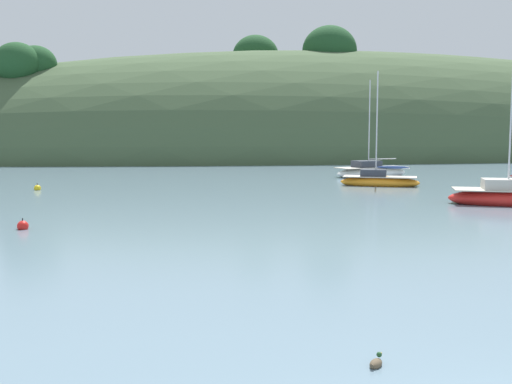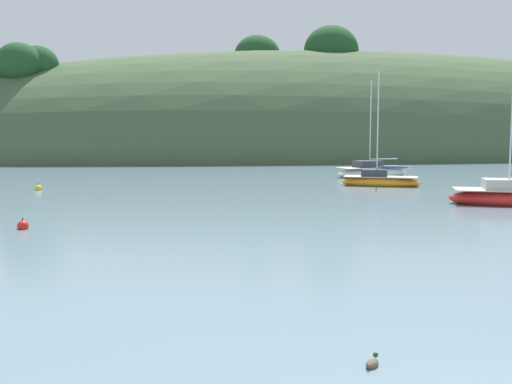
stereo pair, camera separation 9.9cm
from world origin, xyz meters
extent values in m
ellipsoid|color=#425638|center=(25.00, 76.92, 0.00)|extent=(150.00, 36.00, 29.87)
ellipsoid|color=#1E4723|center=(-19.28, 70.40, 11.74)|extent=(5.48, 4.98, 4.98)
ellipsoid|color=#1E4723|center=(11.02, 79.04, 14.27)|extent=(6.57, 5.98, 5.98)
ellipsoid|color=#1E4723|center=(-17.39, 71.64, 11.82)|extent=(4.94, 4.49, 4.49)
ellipsoid|color=#1E4723|center=(20.49, 74.65, 14.72)|extent=(7.50, 6.82, 6.82)
ellipsoid|color=white|center=(14.01, 41.98, 0.30)|extent=(7.10, 3.91, 1.08)
cube|color=beige|center=(14.01, 41.98, 0.78)|extent=(6.53, 3.60, 0.06)
cube|color=#333842|center=(13.49, 41.85, 1.07)|extent=(2.46, 1.98, 0.58)
cylinder|color=silver|center=(13.68, 41.90, 4.40)|extent=(0.09, 0.09, 7.23)
cylinder|color=silver|center=(15.05, 42.25, 1.48)|extent=(2.76, 0.78, 0.07)
cube|color=beige|center=(13.74, 22.75, 1.06)|extent=(2.54, 2.18, 0.57)
cylinder|color=silver|center=(13.92, 22.67, 4.42)|extent=(0.09, 0.09, 7.29)
ellipsoid|color=orange|center=(11.48, 34.06, 0.24)|extent=(5.75, 4.03, 0.88)
cube|color=beige|center=(11.48, 34.06, 0.64)|extent=(5.29, 3.71, 0.06)
cube|color=#333842|center=(11.09, 34.25, 0.89)|extent=(2.10, 1.85, 0.51)
cylinder|color=silver|center=(11.24, 34.18, 4.30)|extent=(0.09, 0.09, 7.33)
cylinder|color=silver|center=(12.28, 33.69, 1.26)|extent=(2.11, 1.05, 0.07)
ellipsoid|color=#2D4784|center=(12.28, 33.69, 1.31)|extent=(2.08, 1.13, 0.20)
sphere|color=red|center=(-9.52, 19.08, 0.12)|extent=(0.44, 0.44, 0.44)
cylinder|color=black|center=(-9.52, 19.08, 0.39)|extent=(0.04, 0.04, 0.10)
sphere|color=yellow|center=(-11.64, 35.26, 0.12)|extent=(0.44, 0.44, 0.44)
cylinder|color=black|center=(-11.64, 35.26, 0.39)|extent=(0.04, 0.04, 0.10)
ellipsoid|color=brown|center=(-1.08, 3.48, 0.04)|extent=(0.36, 0.37, 0.16)
sphere|color=#1E4723|center=(-0.99, 3.58, 0.16)|extent=(0.09, 0.09, 0.09)
cone|color=gold|center=(-0.94, 3.63, 0.15)|extent=(0.06, 0.06, 0.04)
cone|color=brown|center=(-1.19, 3.36, 0.08)|extent=(0.10, 0.10, 0.08)
camera|label=1|loc=(-4.78, -5.52, 3.88)|focal=42.05mm
camera|label=2|loc=(-4.69, -5.54, 3.88)|focal=42.05mm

